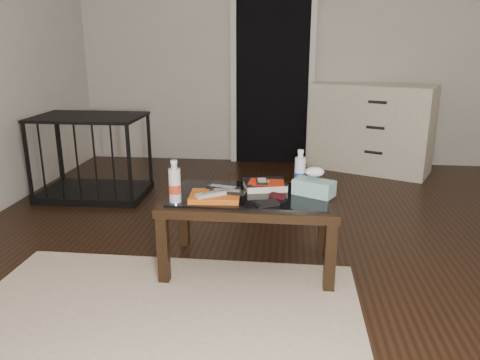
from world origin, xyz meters
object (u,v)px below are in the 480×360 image
Objects in this scene: dresser at (371,128)px; water_bottle_left at (175,181)px; water_bottle_right at (300,169)px; textbook at (265,185)px; tissue_box at (314,188)px; pet_crate at (93,170)px; coffee_table at (249,204)px.

dresser is 2.92m from water_bottle_left.
dresser is 5.46× the size of water_bottle_right.
tissue_box reaches higher than textbook.
pet_crate is at bearing 174.69° from tissue_box.
water_bottle_left is at bearing -162.38° from textbook.
water_bottle_left is (1.08, -1.38, 0.35)m from pet_crate.
pet_crate is 3.81× the size of water_bottle_left.
tissue_box is at bearing -32.05° from textbook.
coffee_table is 0.37m from water_bottle_right.
textbook reaches higher than coffee_table.
pet_crate reaches higher than water_bottle_right.
pet_crate reaches higher than coffee_table.
water_bottle_left is at bearing -155.60° from coffee_table.
water_bottle_left is 1.03× the size of tissue_box.
dresser reaches higher than tissue_box.
water_bottle_right is (-0.78, -2.20, 0.13)m from dresser.
tissue_box is at bearing 2.60° from coffee_table.
dresser is 2.44m from textbook.
water_bottle_right is at bearing 149.21° from tissue_box.
coffee_table is 2.58m from dresser.
water_bottle_left is (-0.40, -0.18, 0.18)m from coffee_table.
tissue_box is at bearing -82.06° from dresser.
water_bottle_left is at bearing -138.33° from tissue_box.
dresser is 2.43m from tissue_box.
coffee_table is at bearing -89.91° from dresser.
tissue_box is at bearing 14.40° from water_bottle_left.
water_bottle_right is (0.21, 0.03, 0.10)m from textbook.
dresser is 5.46× the size of water_bottle_left.
textbook is (0.08, 0.11, 0.09)m from coffee_table.
water_bottle_right is at bearing -84.85° from dresser.
dresser is at bearing 59.78° from water_bottle_left.
pet_crate reaches higher than water_bottle_left.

